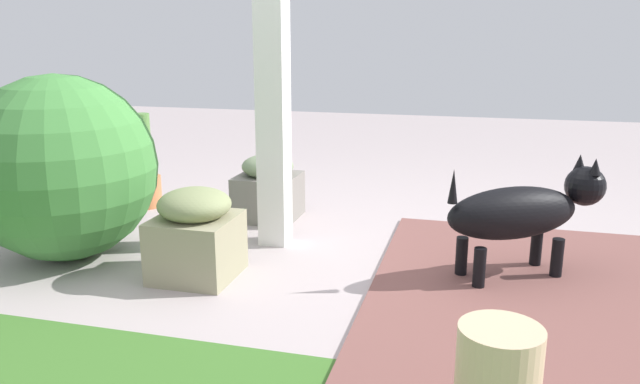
{
  "coord_description": "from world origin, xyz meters",
  "views": [
    {
      "loc": [
        -0.63,
        2.93,
        1.14
      ],
      "look_at": [
        0.17,
        -0.08,
        0.33
      ],
      "focal_mm": 34.32,
      "sensor_mm": 36.0,
      "label": 1
    }
  ],
  "objects_px": {
    "porch_pillar": "(271,2)",
    "dog": "(524,211)",
    "round_shrub": "(62,168)",
    "terracotta_pot_tall": "(144,174)",
    "stone_planter_nearest": "(268,188)",
    "stone_planter_mid": "(196,234)"
  },
  "relations": [
    {
      "from": "porch_pillar",
      "to": "dog",
      "type": "height_order",
      "value": "porch_pillar"
    },
    {
      "from": "round_shrub",
      "to": "terracotta_pot_tall",
      "type": "xyz_separation_m",
      "value": [
        0.12,
        -0.97,
        -0.25
      ]
    },
    {
      "from": "terracotta_pot_tall",
      "to": "porch_pillar",
      "type": "bearing_deg",
      "value": 156.05
    },
    {
      "from": "stone_planter_nearest",
      "to": "stone_planter_mid",
      "type": "distance_m",
      "value": 1.01
    },
    {
      "from": "dog",
      "to": "stone_planter_mid",
      "type": "bearing_deg",
      "value": 14.4
    },
    {
      "from": "porch_pillar",
      "to": "round_shrub",
      "type": "xyz_separation_m",
      "value": [
        0.97,
        0.49,
        -0.82
      ]
    },
    {
      "from": "round_shrub",
      "to": "terracotta_pot_tall",
      "type": "relative_size",
      "value": 1.51
    },
    {
      "from": "stone_planter_mid",
      "to": "round_shrub",
      "type": "xyz_separation_m",
      "value": [
        0.77,
        -0.08,
        0.26
      ]
    },
    {
      "from": "stone_planter_nearest",
      "to": "stone_planter_mid",
      "type": "height_order",
      "value": "stone_planter_mid"
    },
    {
      "from": "stone_planter_mid",
      "to": "round_shrub",
      "type": "height_order",
      "value": "round_shrub"
    },
    {
      "from": "round_shrub",
      "to": "terracotta_pot_tall",
      "type": "height_order",
      "value": "round_shrub"
    },
    {
      "from": "stone_planter_nearest",
      "to": "stone_planter_mid",
      "type": "xyz_separation_m",
      "value": [
        0.01,
        1.01,
        0.02
      ]
    },
    {
      "from": "stone_planter_mid",
      "to": "porch_pillar",
      "type": "bearing_deg",
      "value": -109.67
    },
    {
      "from": "stone_planter_nearest",
      "to": "terracotta_pot_tall",
      "type": "bearing_deg",
      "value": -3.02
    },
    {
      "from": "porch_pillar",
      "to": "dog",
      "type": "bearing_deg",
      "value": 171.96
    },
    {
      "from": "stone_planter_mid",
      "to": "stone_planter_nearest",
      "type": "bearing_deg",
      "value": -90.39
    },
    {
      "from": "stone_planter_mid",
      "to": "terracotta_pot_tall",
      "type": "xyz_separation_m",
      "value": [
        0.89,
        -1.06,
        0.01
      ]
    },
    {
      "from": "terracotta_pot_tall",
      "to": "stone_planter_mid",
      "type": "bearing_deg",
      "value": 130.2
    },
    {
      "from": "terracotta_pot_tall",
      "to": "dog",
      "type": "relative_size",
      "value": 0.81
    },
    {
      "from": "dog",
      "to": "terracotta_pot_tall",
      "type": "bearing_deg",
      "value": -15.64
    },
    {
      "from": "stone_planter_nearest",
      "to": "terracotta_pot_tall",
      "type": "distance_m",
      "value": 0.9
    },
    {
      "from": "porch_pillar",
      "to": "stone_planter_nearest",
      "type": "height_order",
      "value": "porch_pillar"
    }
  ]
}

